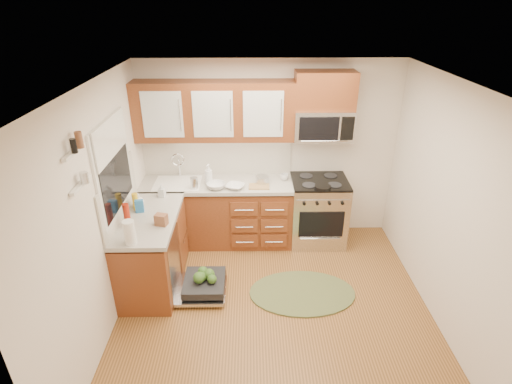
{
  "coord_description": "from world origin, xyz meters",
  "views": [
    {
      "loc": [
        -0.26,
        -3.47,
        3.21
      ],
      "look_at": [
        -0.2,
        0.85,
        1.07
      ],
      "focal_mm": 28.0,
      "sensor_mm": 36.0,
      "label": 1
    }
  ],
  "objects_px": {
    "range": "(318,211)",
    "bowl_b": "(216,186)",
    "upper_cabinets": "(214,111)",
    "rug": "(302,293)",
    "bowl_a": "(235,187)",
    "skillet": "(323,187)",
    "paper_towel_roll": "(130,232)",
    "stock_pot": "(262,180)",
    "cup": "(284,177)",
    "cutting_board": "(259,186)",
    "sink": "(178,192)",
    "dishwasher": "(201,286)",
    "microwave": "(323,124)"
  },
  "relations": [
    {
      "from": "rug",
      "to": "cup",
      "type": "bearing_deg",
      "value": 96.67
    },
    {
      "from": "skillet",
      "to": "bowl_b",
      "type": "relative_size",
      "value": 0.86
    },
    {
      "from": "cup",
      "to": "bowl_a",
      "type": "bearing_deg",
      "value": -158.9
    },
    {
      "from": "bowl_a",
      "to": "bowl_b",
      "type": "height_order",
      "value": "bowl_b"
    },
    {
      "from": "sink",
      "to": "bowl_a",
      "type": "xyz_separation_m",
      "value": [
        0.78,
        -0.17,
        0.15
      ]
    },
    {
      "from": "upper_cabinets",
      "to": "bowl_b",
      "type": "distance_m",
      "value": 0.97
    },
    {
      "from": "dishwasher",
      "to": "cutting_board",
      "type": "xyz_separation_m",
      "value": [
        0.71,
        0.99,
        0.83
      ]
    },
    {
      "from": "cutting_board",
      "to": "bowl_b",
      "type": "relative_size",
      "value": 1.09
    },
    {
      "from": "microwave",
      "to": "stock_pot",
      "type": "height_order",
      "value": "microwave"
    },
    {
      "from": "range",
      "to": "bowl_b",
      "type": "distance_m",
      "value": 1.49
    },
    {
      "from": "range",
      "to": "bowl_b",
      "type": "xyz_separation_m",
      "value": [
        -1.4,
        -0.18,
        0.49
      ]
    },
    {
      "from": "cutting_board",
      "to": "bowl_a",
      "type": "xyz_separation_m",
      "value": [
        -0.32,
        -0.04,
        0.02
      ]
    },
    {
      "from": "cutting_board",
      "to": "bowl_b",
      "type": "height_order",
      "value": "bowl_b"
    },
    {
      "from": "bowl_b",
      "to": "microwave",
      "type": "bearing_deg",
      "value": 12.12
    },
    {
      "from": "rug",
      "to": "paper_towel_roll",
      "type": "height_order",
      "value": "paper_towel_roll"
    },
    {
      "from": "bowl_a",
      "to": "rug",
      "type": "bearing_deg",
      "value": -50.61
    },
    {
      "from": "rug",
      "to": "stock_pot",
      "type": "relative_size",
      "value": 7.05
    },
    {
      "from": "upper_cabinets",
      "to": "dishwasher",
      "type": "bearing_deg",
      "value": -96.04
    },
    {
      "from": "bowl_a",
      "to": "microwave",
      "type": "bearing_deg",
      "value": 14.67
    },
    {
      "from": "rug",
      "to": "skillet",
      "type": "distance_m",
      "value": 1.37
    },
    {
      "from": "microwave",
      "to": "sink",
      "type": "xyz_separation_m",
      "value": [
        -1.93,
        -0.13,
        -0.9
      ]
    },
    {
      "from": "cutting_board",
      "to": "paper_towel_roll",
      "type": "xyz_separation_m",
      "value": [
        -1.34,
        -1.31,
        0.12
      ]
    },
    {
      "from": "upper_cabinets",
      "to": "rug",
      "type": "bearing_deg",
      "value": -50.82
    },
    {
      "from": "stock_pot",
      "to": "cutting_board",
      "type": "height_order",
      "value": "stock_pot"
    },
    {
      "from": "bowl_b",
      "to": "cup",
      "type": "bearing_deg",
      "value": 15.66
    },
    {
      "from": "stock_pot",
      "to": "paper_towel_roll",
      "type": "relative_size",
      "value": 0.69
    },
    {
      "from": "dishwasher",
      "to": "paper_towel_roll",
      "type": "bearing_deg",
      "value": -153.1
    },
    {
      "from": "cutting_board",
      "to": "cup",
      "type": "height_order",
      "value": "cup"
    },
    {
      "from": "rug",
      "to": "sink",
      "type": "bearing_deg",
      "value": 144.02
    },
    {
      "from": "skillet",
      "to": "bowl_a",
      "type": "distance_m",
      "value": 1.14
    },
    {
      "from": "sink",
      "to": "rug",
      "type": "xyz_separation_m",
      "value": [
        1.6,
        -1.16,
        -0.79
      ]
    },
    {
      "from": "paper_towel_roll",
      "to": "bowl_b",
      "type": "xyz_separation_m",
      "value": [
        0.77,
        1.27,
        -0.09
      ]
    },
    {
      "from": "paper_towel_roll",
      "to": "bowl_b",
      "type": "bearing_deg",
      "value": 58.64
    },
    {
      "from": "range",
      "to": "paper_towel_roll",
      "type": "relative_size",
      "value": 3.65
    },
    {
      "from": "paper_towel_roll",
      "to": "bowl_a",
      "type": "distance_m",
      "value": 1.63
    },
    {
      "from": "microwave",
      "to": "skillet",
      "type": "distance_m",
      "value": 0.82
    },
    {
      "from": "cutting_board",
      "to": "bowl_b",
      "type": "distance_m",
      "value": 0.57
    },
    {
      "from": "range",
      "to": "cutting_board",
      "type": "relative_size",
      "value": 3.54
    },
    {
      "from": "range",
      "to": "sink",
      "type": "height_order",
      "value": "range"
    },
    {
      "from": "range",
      "to": "paper_towel_roll",
      "type": "distance_m",
      "value": 2.67
    },
    {
      "from": "skillet",
      "to": "bowl_a",
      "type": "relative_size",
      "value": 0.91
    },
    {
      "from": "rug",
      "to": "cutting_board",
      "type": "xyz_separation_m",
      "value": [
        -0.5,
        1.03,
        0.92
      ]
    },
    {
      "from": "stock_pot",
      "to": "cup",
      "type": "xyz_separation_m",
      "value": [
        0.31,
        0.11,
        -0.01
      ]
    },
    {
      "from": "upper_cabinets",
      "to": "paper_towel_roll",
      "type": "relative_size",
      "value": 7.87
    },
    {
      "from": "stock_pot",
      "to": "upper_cabinets",
      "type": "bearing_deg",
      "value": 164.16
    },
    {
      "from": "microwave",
      "to": "bowl_b",
      "type": "height_order",
      "value": "microwave"
    },
    {
      "from": "skillet",
      "to": "cup",
      "type": "relative_size",
      "value": 1.87
    },
    {
      "from": "upper_cabinets",
      "to": "stock_pot",
      "type": "distance_m",
      "value": 1.1
    },
    {
      "from": "stock_pot",
      "to": "cup",
      "type": "height_order",
      "value": "stock_pot"
    },
    {
      "from": "skillet",
      "to": "paper_towel_roll",
      "type": "distance_m",
      "value": 2.48
    }
  ]
}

